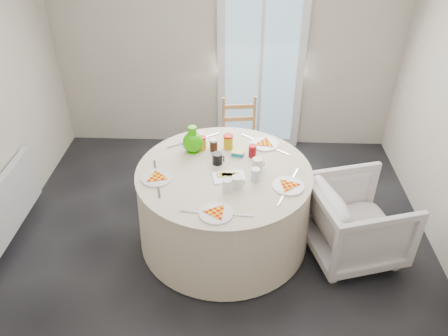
{
  "coord_description": "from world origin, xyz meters",
  "views": [
    {
      "loc": [
        0.17,
        -2.87,
        2.93
      ],
      "look_at": [
        0.04,
        0.21,
        0.8
      ],
      "focal_mm": 35.0,
      "sensor_mm": 36.0,
      "label": 1
    }
  ],
  "objects_px": {
    "radiator": "(11,201)",
    "table": "(224,206)",
    "wooden_chair": "(240,138)",
    "green_pitcher": "(193,142)",
    "armchair": "(357,219)"
  },
  "relations": [
    {
      "from": "wooden_chair",
      "to": "armchair",
      "type": "height_order",
      "value": "wooden_chair"
    },
    {
      "from": "wooden_chair",
      "to": "green_pitcher",
      "type": "height_order",
      "value": "green_pitcher"
    },
    {
      "from": "armchair",
      "to": "green_pitcher",
      "type": "height_order",
      "value": "green_pitcher"
    },
    {
      "from": "table",
      "to": "wooden_chair",
      "type": "bearing_deg",
      "value": 82.78
    },
    {
      "from": "radiator",
      "to": "table",
      "type": "bearing_deg",
      "value": 0.3
    },
    {
      "from": "radiator",
      "to": "green_pitcher",
      "type": "xyz_separation_m",
      "value": [
        1.69,
        0.32,
        0.49
      ]
    },
    {
      "from": "table",
      "to": "armchair",
      "type": "height_order",
      "value": "armchair"
    },
    {
      "from": "radiator",
      "to": "wooden_chair",
      "type": "height_order",
      "value": "wooden_chair"
    },
    {
      "from": "radiator",
      "to": "wooden_chair",
      "type": "bearing_deg",
      "value": 27.14
    },
    {
      "from": "wooden_chair",
      "to": "green_pitcher",
      "type": "distance_m",
      "value": 0.97
    },
    {
      "from": "table",
      "to": "wooden_chair",
      "type": "relative_size",
      "value": 1.76
    },
    {
      "from": "wooden_chair",
      "to": "armchair",
      "type": "xyz_separation_m",
      "value": [
        1.04,
        -1.22,
        -0.08
      ]
    },
    {
      "from": "radiator",
      "to": "wooden_chair",
      "type": "distance_m",
      "value": 2.38
    },
    {
      "from": "radiator",
      "to": "green_pitcher",
      "type": "distance_m",
      "value": 1.79
    },
    {
      "from": "wooden_chair",
      "to": "armchair",
      "type": "bearing_deg",
      "value": -56.43
    }
  ]
}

